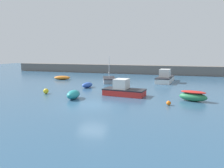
{
  "coord_description": "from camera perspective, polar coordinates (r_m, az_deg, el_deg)",
  "views": [
    {
      "loc": [
        7.38,
        -17.81,
        4.68
      ],
      "look_at": [
        -0.22,
        6.66,
        0.93
      ],
      "focal_mm": 35.0,
      "sensor_mm": 36.0,
      "label": 1
    }
  ],
  "objects": [
    {
      "name": "ground_plane",
      "position": [
        19.86,
        -5.14,
        -5.64
      ],
      "size": [
        120.0,
        120.0,
        0.2
      ],
      "primitive_type": "cube",
      "color": "#2D5170"
    },
    {
      "name": "harbor_breakwater",
      "position": [
        48.13,
        8.39,
        3.78
      ],
      "size": [
        62.1,
        2.88,
        1.89
      ],
      "primitive_type": "cube",
      "color": "#66605B",
      "rests_on": "ground_plane"
    },
    {
      "name": "sailboat_twin_hulled",
      "position": [
        34.43,
        -0.77,
        1.12
      ],
      "size": [
        3.33,
        4.92,
        4.09
      ],
      "rotation": [
        0.0,
        0.0,
        5.07
      ],
      "color": "gray",
      "rests_on": "ground_plane"
    },
    {
      "name": "dinghy_near_pier",
      "position": [
        22.36,
        -10.06,
        -2.73
      ],
      "size": [
        1.2,
        2.16,
        0.88
      ],
      "rotation": [
        0.0,
        0.0,
        1.63
      ],
      "color": "teal",
      "rests_on": "ground_plane"
    },
    {
      "name": "rowboat_white_midwater",
      "position": [
        38.51,
        -12.89,
        1.62
      ],
      "size": [
        2.99,
        1.88,
        0.65
      ],
      "rotation": [
        0.0,
        0.0,
        3.43
      ],
      "color": "orange",
      "rests_on": "ground_plane"
    },
    {
      "name": "motorboat_grey_hull",
      "position": [
        23.82,
        3.0,
        -1.51
      ],
      "size": [
        4.69,
        2.48,
        1.8
      ],
      "rotation": [
        0.0,
        0.0,
        6.18
      ],
      "color": "red",
      "rests_on": "ground_plane"
    },
    {
      "name": "rowboat_with_red_cover",
      "position": [
        22.44,
        20.42,
        -2.94
      ],
      "size": [
        2.82,
        1.79,
        1.0
      ],
      "rotation": [
        0.0,
        0.0,
        6.02
      ],
      "color": "#287A4C",
      "rests_on": "ground_plane"
    },
    {
      "name": "cabin_cruiser_white",
      "position": [
        35.4,
        13.71,
        1.59
      ],
      "size": [
        2.71,
        6.52,
        2.06
      ],
      "rotation": [
        0.0,
        0.0,
        1.48
      ],
      "color": "white",
      "rests_on": "ground_plane"
    },
    {
      "name": "fishing_dinghy_green",
      "position": [
        29.23,
        -6.47,
        -0.26
      ],
      "size": [
        1.37,
        2.04,
        0.69
      ],
      "rotation": [
        0.0,
        0.0,
        1.31
      ],
      "color": "#2D56B7",
      "rests_on": "ground_plane"
    },
    {
      "name": "mooring_buoy_yellow",
      "position": [
        25.86,
        -16.87,
        -1.8
      ],
      "size": [
        0.6,
        0.6,
        0.6
      ],
      "primitive_type": "sphere",
      "color": "yellow",
      "rests_on": "ground_plane"
    },
    {
      "name": "mooring_buoy_orange",
      "position": [
        20.07,
        14.58,
        -4.84
      ],
      "size": [
        0.41,
        0.41,
        0.41
      ],
      "primitive_type": "sphere",
      "color": "orange",
      "rests_on": "ground_plane"
    }
  ]
}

